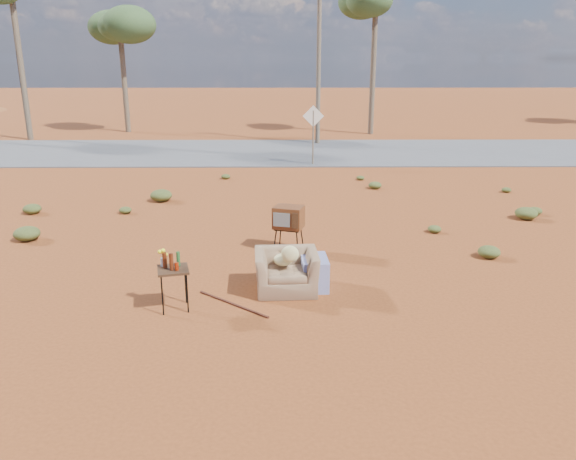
{
  "coord_description": "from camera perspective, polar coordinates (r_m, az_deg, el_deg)",
  "views": [
    {
      "loc": [
        0.4,
        -8.71,
        3.81
      ],
      "look_at": [
        0.48,
        1.1,
        0.8
      ],
      "focal_mm": 35.0,
      "sensor_mm": 36.0,
      "label": 1
    }
  ],
  "objects": [
    {
      "name": "eucalyptus_near_left",
      "position": [
        31.88,
        -16.74,
        19.31
      ],
      "size": [
        3.2,
        3.2,
        6.6
      ],
      "color": "brown",
      "rests_on": "ground"
    },
    {
      "name": "rusty_bar",
      "position": [
        9.16,
        -5.61,
        -7.48
      ],
      "size": [
        1.19,
        1.03,
        0.04
      ],
      "primitive_type": "cylinder",
      "rotation": [
        0.0,
        1.57,
        -0.71
      ],
      "color": "#4F1E15",
      "rests_on": "ground"
    },
    {
      "name": "highway",
      "position": [
        24.02,
        -1.46,
        7.95
      ],
      "size": [
        140.0,
        7.0,
        0.04
      ],
      "primitive_type": "cube",
      "color": "#565659",
      "rests_on": "ground"
    },
    {
      "name": "road_sign",
      "position": [
        20.87,
        2.57,
        10.67
      ],
      "size": [
        0.78,
        0.06,
        2.19
      ],
      "color": "brown",
      "rests_on": "ground"
    },
    {
      "name": "side_table",
      "position": [
        8.93,
        -11.84,
        -3.67
      ],
      "size": [
        0.57,
        0.57,
        0.96
      ],
      "rotation": [
        0.0,
        0.0,
        0.23
      ],
      "color": "#3C2616",
      "rests_on": "ground"
    },
    {
      "name": "eucalyptus_center",
      "position": [
        30.18,
        8.92,
        21.82
      ],
      "size": [
        3.2,
        3.2,
        7.6
      ],
      "color": "brown",
      "rests_on": "ground"
    },
    {
      "name": "tv_unit",
      "position": [
        11.44,
        0.06,
        1.23
      ],
      "size": [
        0.69,
        0.61,
        0.93
      ],
      "rotation": [
        0.0,
        0.0,
        -0.3
      ],
      "color": "black",
      "rests_on": "ground"
    },
    {
      "name": "armchair",
      "position": [
        9.55,
        0.37,
        -3.67
      ],
      "size": [
        1.27,
        0.85,
        0.92
      ],
      "rotation": [
        0.0,
        0.0,
        0.06
      ],
      "color": "#7F6045",
      "rests_on": "ground"
    },
    {
      "name": "scrub_patch",
      "position": [
        13.68,
        -5.61,
        1.4
      ],
      "size": [
        17.49,
        8.07,
        0.33
      ],
      "color": "#4B5626",
      "rests_on": "ground"
    },
    {
      "name": "ground",
      "position": [
        9.52,
        -2.88,
        -6.57
      ],
      "size": [
        140.0,
        140.0,
        0.0
      ],
      "primitive_type": "plane",
      "color": "brown",
      "rests_on": "ground"
    },
    {
      "name": "utility_pole_center",
      "position": [
        26.26,
        3.15,
        17.74
      ],
      "size": [
        1.4,
        0.2,
        8.0
      ],
      "color": "brown",
      "rests_on": "ground"
    }
  ]
}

